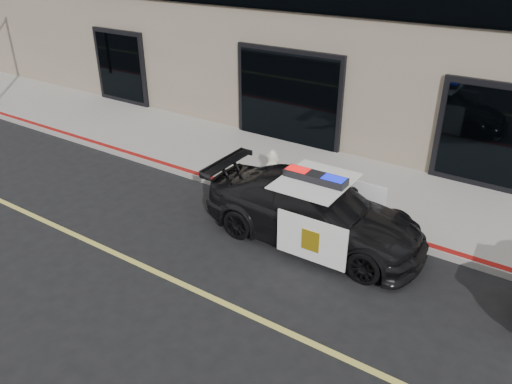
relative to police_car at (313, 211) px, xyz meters
The scene contains 4 objects.
ground 3.50m from the police_car, 128.87° to the right, with size 120.00×120.00×0.00m, color black.
sidewalk_n 3.41m from the police_car, 129.90° to the left, with size 60.00×3.50×0.15m, color gray.
police_car is the anchor object (origin of this frame).
fire_hydrant 2.91m from the police_car, 139.04° to the left, with size 0.32×0.45×0.71m.
Camera 1 is at (6.11, -5.33, 5.69)m, focal length 35.00 mm.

